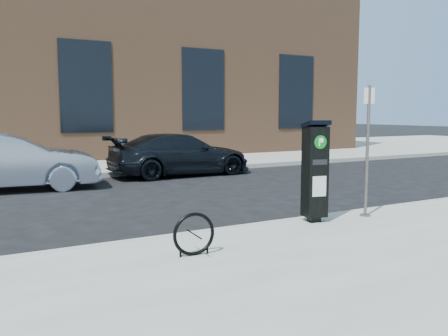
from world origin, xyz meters
TOP-DOWN VIEW (x-y plane):
  - ground at (0.00, 0.00)m, footprint 120.00×120.00m
  - sidewalk_far at (0.00, 14.00)m, footprint 60.00×12.00m
  - curb_near at (0.00, -0.02)m, footprint 60.00×0.12m
  - curb_far at (0.00, 8.02)m, footprint 60.00×0.12m
  - building at (-0.00, 17.00)m, footprint 28.00×10.05m
  - parking_kiosk at (0.99, -0.35)m, footprint 0.46×0.42m
  - sign_pole at (2.08, -0.46)m, footprint 0.20×0.19m
  - bike_rack at (-1.65, -1.13)m, footprint 0.58×0.09m
  - car_silver at (-3.24, 6.71)m, footprint 4.66×2.12m
  - car_dark at (1.89, 7.40)m, footprint 4.68×1.96m

SIDE VIEW (x-z plane):
  - ground at x=0.00m, z-range 0.00..0.00m
  - sidewalk_far at x=0.00m, z-range 0.00..0.15m
  - curb_near at x=0.00m, z-range -0.01..0.15m
  - curb_far at x=0.00m, z-range -0.01..0.15m
  - bike_rack at x=-1.65m, z-range 0.14..0.72m
  - car_dark at x=1.89m, z-range 0.00..1.35m
  - car_silver at x=-3.24m, z-range 0.00..1.48m
  - parking_kiosk at x=0.99m, z-range 0.17..1.91m
  - sign_pole at x=2.08m, z-range 0.14..2.48m
  - building at x=0.00m, z-range 0.02..8.27m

